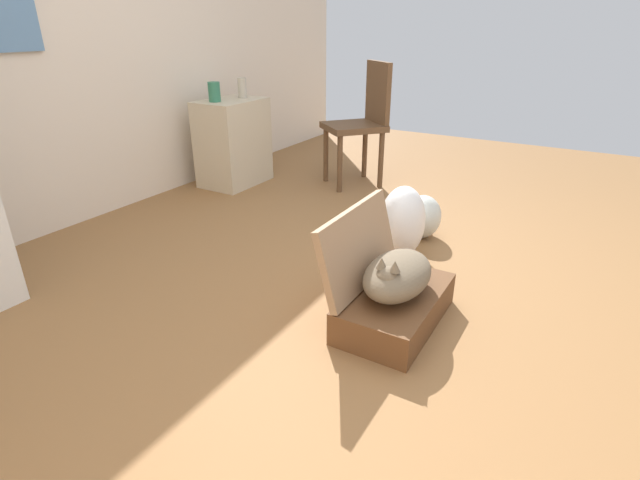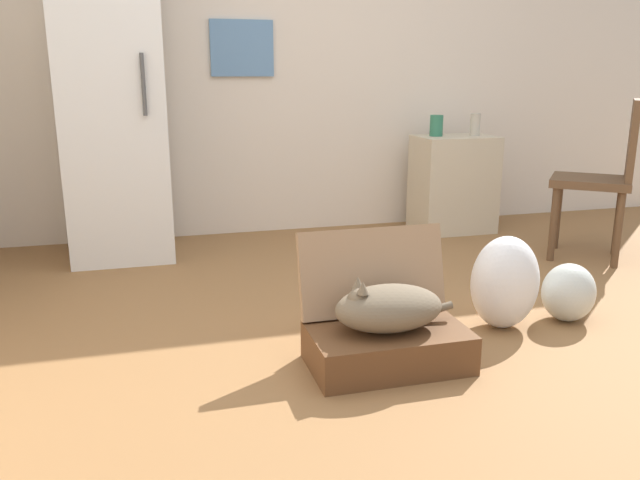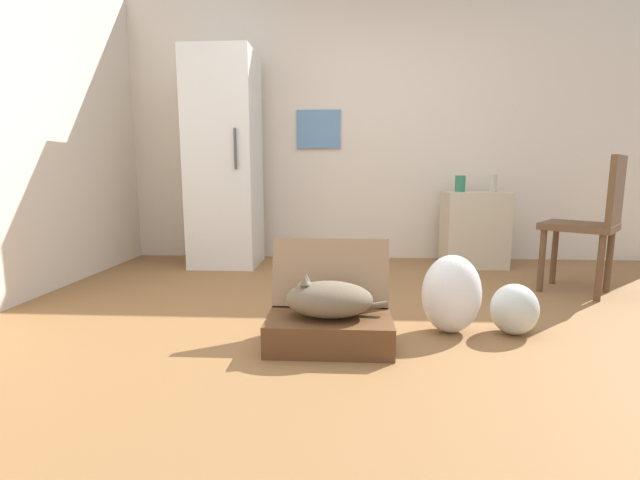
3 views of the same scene
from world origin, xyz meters
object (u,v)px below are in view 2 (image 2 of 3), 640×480
(refrigerator, at_px, (113,100))
(chair, at_px, (605,174))
(suitcase_base, at_px, (388,348))
(cat, at_px, (387,308))
(vase_short, at_px, (475,125))
(side_table, at_px, (453,184))
(plastic_bag_clear, at_px, (568,292))
(plastic_bag_white, at_px, (505,282))
(vase_tall, at_px, (436,126))

(refrigerator, height_order, chair, refrigerator)
(refrigerator, xyz_separation_m, chair, (2.90, -0.89, -0.44))
(suitcase_base, relative_size, chair, 0.63)
(cat, distance_m, vase_short, 2.53)
(vase_short, relative_size, chair, 0.16)
(suitcase_base, xyz_separation_m, side_table, (1.30, 2.03, 0.27))
(cat, distance_m, refrigerator, 2.36)
(refrigerator, xyz_separation_m, vase_short, (2.50, 0.03, -0.20))
(refrigerator, distance_m, chair, 3.07)
(suitcase_base, xyz_separation_m, vase_short, (1.44, 2.01, 0.70))
(plastic_bag_clear, bearing_deg, chair, 45.57)
(cat, bearing_deg, vase_short, 54.17)
(plastic_bag_white, xyz_separation_m, plastic_bag_clear, (0.34, -0.01, -0.08))
(suitcase_base, xyz_separation_m, vase_tall, (1.16, 2.06, 0.70))
(side_table, xyz_separation_m, vase_short, (0.14, -0.02, 0.43))
(vase_short, bearing_deg, vase_tall, 169.33)
(vase_tall, bearing_deg, refrigerator, -177.82)
(chair, bearing_deg, cat, -19.89)
(cat, bearing_deg, suitcase_base, -3.31)
(cat, height_order, vase_short, vase_short)
(plastic_bag_clear, height_order, vase_tall, vase_tall)
(plastic_bag_clear, bearing_deg, vase_short, 76.22)
(plastic_bag_white, height_order, refrigerator, refrigerator)
(vase_tall, relative_size, chair, 0.15)
(vase_tall, relative_size, vase_short, 0.95)
(vase_tall, bearing_deg, cat, -119.53)
(side_table, height_order, chair, chair)
(cat, relative_size, vase_short, 3.26)
(refrigerator, relative_size, vase_tall, 13.07)
(chair, bearing_deg, vase_tall, -105.23)
(plastic_bag_white, relative_size, plastic_bag_clear, 1.55)
(side_table, xyz_separation_m, chair, (0.54, -0.94, 0.19))
(plastic_bag_clear, bearing_deg, plastic_bag_white, 178.44)
(plastic_bag_white, bearing_deg, suitcase_base, -160.08)
(cat, bearing_deg, vase_tall, 60.47)
(plastic_bag_white, height_order, side_table, side_table)
(plastic_bag_white, distance_m, chair, 1.49)
(cat, height_order, side_table, side_table)
(side_table, bearing_deg, plastic_bag_white, -109.60)
(suitcase_base, bearing_deg, side_table, 57.28)
(plastic_bag_white, xyz_separation_m, refrigerator, (-1.72, 1.74, 0.77))
(vase_tall, height_order, chair, chair)
(suitcase_base, bearing_deg, vase_short, 54.30)
(plastic_bag_white, height_order, chair, chair)
(suitcase_base, xyz_separation_m, chair, (1.85, 1.09, 0.46))
(suitcase_base, height_order, plastic_bag_clear, plastic_bag_clear)
(vase_tall, bearing_deg, plastic_bag_clear, -94.79)
(side_table, distance_m, chair, 1.10)
(chair, bearing_deg, vase_short, -116.72)
(refrigerator, bearing_deg, side_table, 1.22)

